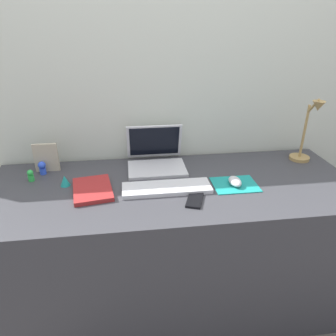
% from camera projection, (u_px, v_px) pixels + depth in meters
% --- Properties ---
extents(ground_plane, '(6.00, 6.00, 0.00)m').
position_uv_depth(ground_plane, '(172.00, 296.00, 1.81)').
color(ground_plane, '#59514C').
extents(back_wall, '(2.98, 0.05, 1.59)m').
position_uv_depth(back_wall, '(164.00, 146.00, 1.81)').
color(back_wall, beige).
rests_on(back_wall, ground_plane).
extents(desk, '(1.78, 0.68, 0.74)m').
position_uv_depth(desk, '(172.00, 246.00, 1.65)').
color(desk, '#38383D').
rests_on(desk, ground_plane).
extents(laptop, '(0.30, 0.27, 0.21)m').
position_uv_depth(laptop, '(156.00, 156.00, 1.67)').
color(laptop, silver).
rests_on(laptop, desk).
extents(keyboard, '(0.41, 0.13, 0.02)m').
position_uv_depth(keyboard, '(167.00, 188.00, 1.44)').
color(keyboard, silver).
rests_on(keyboard, desk).
extents(mousepad, '(0.21, 0.17, 0.00)m').
position_uv_depth(mousepad, '(235.00, 185.00, 1.49)').
color(mousepad, teal).
rests_on(mousepad, desk).
extents(mouse, '(0.06, 0.10, 0.03)m').
position_uv_depth(mouse, '(235.00, 181.00, 1.48)').
color(mouse, silver).
rests_on(mouse, mousepad).
extents(cell_phone, '(0.10, 0.14, 0.01)m').
position_uv_depth(cell_phone, '(195.00, 200.00, 1.36)').
color(cell_phone, black).
rests_on(cell_phone, desk).
extents(desk_lamp, '(0.11, 0.16, 0.36)m').
position_uv_depth(desk_lamp, '(308.00, 133.00, 1.66)').
color(desk_lamp, '#A5844C').
rests_on(desk_lamp, desk).
extents(notebook_pad, '(0.21, 0.26, 0.02)m').
position_uv_depth(notebook_pad, '(93.00, 189.00, 1.43)').
color(notebook_pad, maroon).
rests_on(notebook_pad, desk).
extents(picture_frame, '(0.12, 0.02, 0.15)m').
position_uv_depth(picture_frame, '(46.00, 158.00, 1.60)').
color(picture_frame, '#B2A58C').
rests_on(picture_frame, desk).
extents(toy_figurine_green, '(0.03, 0.03, 0.06)m').
position_uv_depth(toy_figurine_green, '(31.00, 175.00, 1.52)').
color(toy_figurine_green, green).
rests_on(toy_figurine_green, desk).
extents(toy_figurine_blue, '(0.04, 0.04, 0.07)m').
position_uv_depth(toy_figurine_blue, '(42.00, 167.00, 1.58)').
color(toy_figurine_blue, blue).
rests_on(toy_figurine_blue, desk).
extents(toy_figurine_teal, '(0.05, 0.05, 0.05)m').
position_uv_depth(toy_figurine_teal, '(65.00, 181.00, 1.47)').
color(toy_figurine_teal, teal).
rests_on(toy_figurine_teal, desk).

